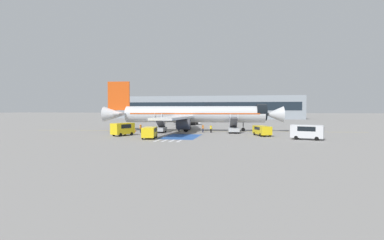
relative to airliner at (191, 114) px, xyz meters
The scene contains 21 objects.
ground_plane 4.23m from the airliner, 15.94° to the left, with size 600.00×600.00×0.00m, color gray.
apron_leadline_yellow 3.83m from the airliner, ahead, with size 0.20×75.10×0.01m, color gold.
apron_stand_patch_blue 14.16m from the airliner, 86.95° to the right, with size 6.06×10.62×0.01m, color #2856A8.
apron_walkway_bar_0 21.02m from the airliner, 94.64° to the right, with size 0.44×3.60×0.01m, color silver.
apron_walkway_bar_1 20.95m from the airliner, 91.32° to the right, with size 0.44×3.60×0.01m, color silver.
apron_walkway_bar_2 20.96m from the airliner, 87.98° to the right, with size 0.44×3.60×0.01m, color silver.
apron_walkway_bar_3 21.04m from the airliner, 84.66° to the right, with size 0.44×3.60×0.01m, color silver.
airliner is the anchor object (origin of this frame).
boarding_stairs_forward 10.63m from the airliner, 20.10° to the right, with size 2.62×5.38×4.02m.
boarding_stairs_aft 8.13m from the airliner, 140.07° to the right, with size 2.62×5.38×4.05m.
fuel_tanker 27.52m from the airliner, 103.15° to the left, with size 8.70×3.44×3.33m.
service_van_0 17.45m from the airliner, 127.24° to the right, with size 3.55×4.79×2.37m.
service_van_1 18.64m from the airliner, 101.95° to the right, with size 2.71×4.68×1.92m.
service_van_2 26.82m from the airliner, 34.75° to the right, with size 5.33×3.29×2.40m.
service_van_3 17.91m from the airliner, 31.44° to the right, with size 3.43×5.37×1.83m.
ground_crew_0 11.94m from the airliner, 145.25° to the right, with size 0.34×0.48×1.86m.
ground_crew_1 5.29m from the airliner, 45.59° to the right, with size 0.43×0.48×1.71m.
ground_crew_2 4.55m from the airliner, 127.89° to the right, with size 0.48×0.45×1.69m.
ground_crew_3 6.81m from the airliner, 37.48° to the right, with size 0.49×0.38×1.65m.
traffic_cone_0 12.96m from the airliner, 160.91° to the right, with size 0.59×0.59×0.66m.
terminal_building 87.26m from the airliner, 94.68° to the left, with size 94.05×12.10×11.48m.
Camera 1 is at (10.33, -66.75, 5.03)m, focal length 28.00 mm.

